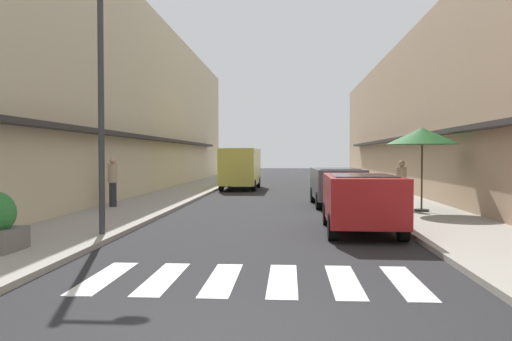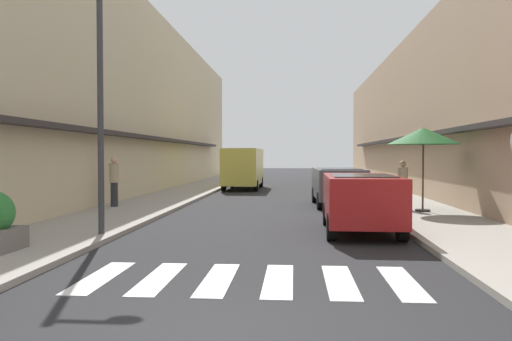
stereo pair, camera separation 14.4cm
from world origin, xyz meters
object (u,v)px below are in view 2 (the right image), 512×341
(delivery_van, at_px, (243,165))
(street_lamp, at_px, (108,82))
(parked_car_near, at_px, (361,196))
(parked_car_mid, at_px, (338,182))
(pedestrian_walking_far, at_px, (403,184))
(cafe_umbrella, at_px, (423,136))
(pedestrian_walking_near, at_px, (114,180))

(delivery_van, height_order, street_lamp, street_lamp)
(parked_car_near, xyz_separation_m, parked_car_mid, (0.00, 6.88, 0.00))
(street_lamp, relative_size, pedestrian_walking_far, 3.53)
(delivery_van, bearing_deg, parked_car_mid, -64.35)
(cafe_umbrella, bearing_deg, pedestrian_walking_near, 176.04)
(parked_car_near, height_order, pedestrian_walking_near, pedestrian_walking_near)
(pedestrian_walking_far, bearing_deg, street_lamp, -148.01)
(street_lamp, xyz_separation_m, pedestrian_walking_near, (-2.13, 6.29, -2.60))
(delivery_van, relative_size, street_lamp, 0.92)
(parked_car_mid, bearing_deg, pedestrian_walking_near, -166.11)
(street_lamp, bearing_deg, delivery_van, 85.64)
(parked_car_mid, xyz_separation_m, cafe_umbrella, (2.55, -2.76, 1.67))
(pedestrian_walking_far, bearing_deg, parked_car_mid, 127.78)
(delivery_van, bearing_deg, pedestrian_walking_far, -60.59)
(parked_car_near, relative_size, pedestrian_walking_near, 2.29)
(cafe_umbrella, xyz_separation_m, pedestrian_walking_near, (-10.70, 0.74, -1.52))
(parked_car_mid, bearing_deg, pedestrian_walking_far, -46.71)
(pedestrian_walking_near, distance_m, pedestrian_walking_far, 10.17)
(delivery_van, xyz_separation_m, pedestrian_walking_far, (6.67, -11.83, -0.41))
(cafe_umbrella, distance_m, pedestrian_walking_near, 10.83)
(street_lamp, distance_m, pedestrian_walking_near, 7.14)
(parked_car_mid, relative_size, pedestrian_walking_near, 2.40)
(cafe_umbrella, relative_size, pedestrian_walking_far, 1.66)
(parked_car_near, relative_size, street_lamp, 0.70)
(parked_car_near, xyz_separation_m, pedestrian_walking_far, (2.02, 4.73, 0.07))
(cafe_umbrella, bearing_deg, pedestrian_walking_far, 130.77)
(street_lamp, relative_size, pedestrian_walking_near, 3.29)
(parked_car_near, distance_m, pedestrian_walking_near, 9.49)
(cafe_umbrella, distance_m, pedestrian_walking_far, 1.79)
(pedestrian_walking_near, xyz_separation_m, pedestrian_walking_far, (10.17, -0.13, -0.07))
(delivery_van, distance_m, cafe_umbrella, 14.42)
(parked_car_near, relative_size, delivery_van, 0.75)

